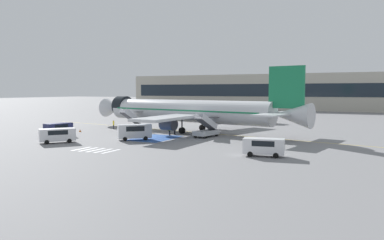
% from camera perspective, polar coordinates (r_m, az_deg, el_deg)
% --- Properties ---
extents(ground_plane, '(600.00, 600.00, 0.00)m').
position_cam_1_polar(ground_plane, '(70.98, -2.06, -1.61)').
color(ground_plane, slate).
extents(apron_leadline_yellow, '(77.39, 15.03, 0.01)m').
position_cam_1_polar(apron_leadline_yellow, '(69.42, -1.04, -1.75)').
color(apron_leadline_yellow, gold).
rests_on(apron_leadline_yellow, ground_plane).
extents(apron_stand_patch_blue, '(5.92, 9.11, 0.01)m').
position_cam_1_polar(apron_stand_patch_blue, '(59.95, -5.68, -2.76)').
color(apron_stand_patch_blue, '#2856A8').
rests_on(apron_stand_patch_blue, ground_plane).
extents(apron_walkway_bar_0, '(0.44, 3.60, 0.01)m').
position_cam_1_polar(apron_walkway_bar_0, '(50.95, -16.52, -4.22)').
color(apron_walkway_bar_0, silver).
rests_on(apron_walkway_bar_0, ground_plane).
extents(apron_walkway_bar_1, '(0.44, 3.60, 0.01)m').
position_cam_1_polar(apron_walkway_bar_1, '(50.16, -15.49, -4.34)').
color(apron_walkway_bar_1, silver).
rests_on(apron_walkway_bar_1, ground_plane).
extents(apron_walkway_bar_2, '(0.44, 3.60, 0.01)m').
position_cam_1_polar(apron_walkway_bar_2, '(49.39, -14.44, -4.45)').
color(apron_walkway_bar_2, silver).
rests_on(apron_walkway_bar_2, ground_plane).
extents(apron_walkway_bar_3, '(0.44, 3.60, 0.01)m').
position_cam_1_polar(apron_walkway_bar_3, '(48.64, -13.35, -4.57)').
color(apron_walkway_bar_3, silver).
rests_on(apron_walkway_bar_3, ground_plane).
extents(apron_walkway_bar_4, '(0.44, 3.60, 0.01)m').
position_cam_1_polar(apron_walkway_bar_4, '(47.90, -12.23, -4.69)').
color(apron_walkway_bar_4, silver).
rests_on(apron_walkway_bar_4, ground_plane).
extents(airliner, '(45.28, 32.47, 11.33)m').
position_cam_1_polar(airliner, '(68.74, -0.65, 1.38)').
color(airliner, silver).
rests_on(airliner, ground_plane).
extents(boarding_stairs_forward, '(3.06, 5.50, 4.31)m').
position_cam_1_polar(boarding_stairs_forward, '(72.21, -9.30, -0.74)').
color(boarding_stairs_forward, '#ADB2BA').
rests_on(boarding_stairs_forward, ground_plane).
extents(boarding_stairs_aft, '(3.06, 5.50, 3.97)m').
position_cam_1_polar(boarding_stairs_aft, '(61.07, 2.19, -1.69)').
color(boarding_stairs_aft, '#ADB2BA').
rests_on(boarding_stairs_aft, ground_plane).
extents(fuel_tanker, '(10.01, 3.98, 3.65)m').
position_cam_1_polar(fuel_tanker, '(88.06, 9.53, 0.73)').
color(fuel_tanker, '#38383D').
rests_on(fuel_tanker, ground_plane).
extents(service_van_0, '(4.86, 2.50, 2.09)m').
position_cam_1_polar(service_van_0, '(43.89, 10.88, -3.85)').
color(service_van_0, silver).
rests_on(service_van_0, ground_plane).
extents(service_van_1, '(2.70, 4.70, 2.24)m').
position_cam_1_polar(service_van_1, '(65.24, -19.70, -1.24)').
color(service_van_1, '#1E234C').
rests_on(service_van_1, ground_plane).
extents(service_van_2, '(4.63, 5.10, 2.09)m').
position_cam_1_polar(service_van_2, '(57.54, -19.84, -2.06)').
color(service_van_2, silver).
rests_on(service_van_2, ground_plane).
extents(service_van_3, '(5.04, 4.73, 2.40)m').
position_cam_1_polar(service_van_3, '(57.99, -8.74, -1.63)').
color(service_van_3, silver).
rests_on(service_van_3, ground_plane).
extents(ground_crew_0, '(0.48, 0.45, 1.79)m').
position_cam_1_polar(ground_crew_0, '(75.06, -11.87, -0.58)').
color(ground_crew_0, '#2D2D33').
rests_on(ground_crew_0, ground_plane).
extents(ground_crew_1, '(0.34, 0.48, 1.73)m').
position_cam_1_polar(ground_crew_1, '(63.07, -3.44, -1.48)').
color(ground_crew_1, '#2D2D33').
rests_on(ground_crew_1, ground_plane).
extents(ground_crew_2, '(0.48, 0.35, 1.76)m').
position_cam_1_polar(ground_crew_2, '(64.04, -2.64, -1.37)').
color(ground_crew_2, black).
rests_on(ground_crew_2, ground_plane).
extents(ground_crew_3, '(0.43, 0.49, 1.61)m').
position_cam_1_polar(ground_crew_3, '(67.45, -6.52, -1.17)').
color(ground_crew_3, black).
rests_on(ground_crew_3, ground_plane).
extents(traffic_cone_0, '(0.44, 0.44, 0.49)m').
position_cam_1_polar(traffic_cone_0, '(71.72, -16.69, -1.54)').
color(traffic_cone_0, orange).
rests_on(traffic_cone_0, ground_plane).
extents(terminal_building, '(139.87, 12.10, 13.96)m').
position_cam_1_polar(terminal_building, '(150.97, 15.49, 4.13)').
color(terminal_building, '#B2AD9E').
rests_on(terminal_building, ground_plane).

